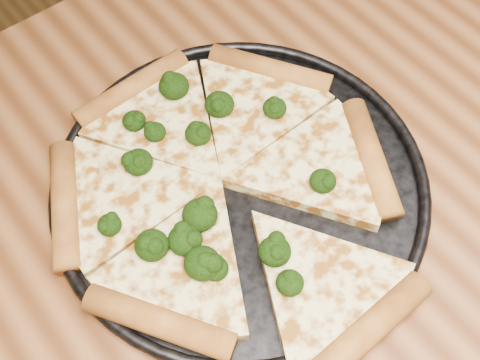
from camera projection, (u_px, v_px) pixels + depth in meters
dining_table at (283, 345)px, 0.62m from camera, size 1.20×0.90×0.75m
pizza_pan at (240, 185)px, 0.60m from camera, size 0.36×0.36×0.02m
pizza at (226, 186)px, 0.59m from camera, size 0.34×0.36×0.03m
broccoli_florets at (201, 187)px, 0.58m from camera, size 0.22×0.26×0.02m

